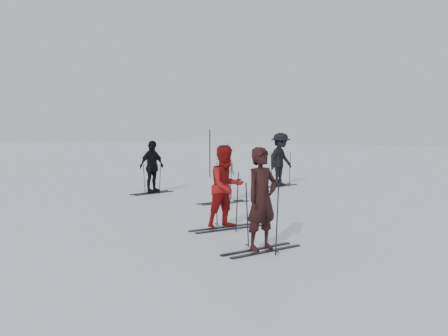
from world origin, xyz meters
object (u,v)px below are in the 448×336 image
skier_uphill_left (152,167)px  skier_grey (223,173)px  skier_red (226,188)px  piste_marker (210,153)px  skier_near_dark (262,200)px  skier_uphill_far (281,160)px

skier_uphill_left → skier_grey: bearing=-96.4°
skier_red → skier_grey: 4.10m
skier_grey → skier_uphill_left: bearing=99.0°
skier_grey → skier_uphill_left: size_ratio=1.01×
skier_red → piste_marker: piste_marker is taller
skier_near_dark → skier_uphill_far: bearing=42.5°
skier_near_dark → skier_uphill_left: skier_near_dark is taller
skier_near_dark → skier_grey: skier_near_dark is taller
skier_near_dark → skier_red: 2.22m
skier_grey → skier_uphill_far: skier_uphill_far is taller
skier_uphill_left → skier_uphill_far: 4.94m
skier_uphill_left → piste_marker: (-1.08, 6.22, 0.19)m
skier_near_dark → piste_marker: piste_marker is taller
piste_marker → skier_near_dark: bearing=-59.4°
skier_near_dark → skier_red: skier_near_dark is taller
skier_red → piste_marker: (-6.03, 11.01, 0.17)m
piste_marker → skier_grey: bearing=-60.3°
skier_grey → piste_marker: (-4.19, 7.35, 0.19)m
skier_grey → skier_uphill_far: bearing=30.5°
skier_red → skier_uphill_far: (-1.98, 8.74, 0.10)m
skier_uphill_far → skier_uphill_left: bearing=156.4°
skier_red → piste_marker: 12.56m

